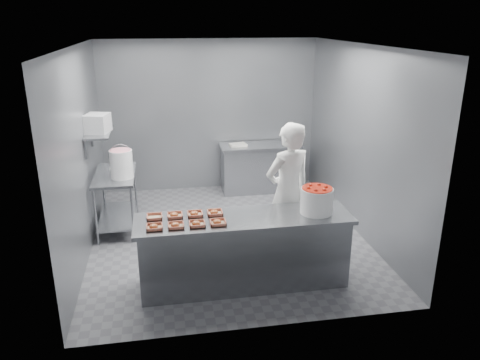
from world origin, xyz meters
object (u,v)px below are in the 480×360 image
tray_1 (176,225)px  tray_4 (154,217)px  back_counter (260,167)px  tray_2 (197,224)px  strawberry_tub (317,200)px  tray_5 (175,215)px  tray_7 (215,212)px  tray_3 (218,222)px  tray_6 (195,214)px  glaze_bucket (121,163)px  worker (288,192)px  prep_table (116,193)px  service_counter (244,251)px  tray_0 (154,227)px  appliance (97,123)px

tray_1 → tray_4: 0.37m
back_counter → tray_1: 3.83m
tray_2 → strawberry_tub: bearing=4.9°
tray_5 → tray_7: size_ratio=1.00×
tray_4 → tray_5: size_ratio=1.00×
tray_3 → tray_6: size_ratio=1.00×
tray_7 → glaze_bucket: glaze_bucket is taller
tray_4 → worker: bearing=14.5°
prep_table → tray_2: bearing=-62.8°
tray_7 → prep_table: bearing=126.1°
tray_2 → tray_5: (-0.24, 0.29, 0.00)m
tray_6 → tray_4: bearing=180.0°
service_counter → tray_2: 0.76m
tray_0 → tray_3: bearing=0.0°
tray_1 → service_counter: bearing=10.1°
tray_0 → tray_6: size_ratio=1.00×
tray_2 → glaze_bucket: 2.12m
tray_6 → strawberry_tub: bearing=-6.4°
tray_5 → tray_7: same height
tray_3 → glaze_bucket: bearing=122.1°
tray_6 → back_counter: bearing=64.6°
tray_0 → service_counter: bearing=7.8°
tray_2 → tray_4: 0.56m
back_counter → tray_2: bearing=-113.5°
prep_table → worker: worker is taller
tray_4 → tray_7: (0.72, -0.00, 0.00)m
tray_4 → worker: 1.81m
service_counter → glaze_bucket: size_ratio=5.10×
strawberry_tub → tray_7: bearing=172.3°
tray_3 → tray_7: same height
appliance → tray_2: bearing=-44.8°
prep_table → back_counter: (2.55, 1.30, -0.14)m
tray_3 → tray_6: same height
tray_7 → worker: (1.04, 0.46, 0.02)m
back_counter → tray_2: (-1.47, -3.39, 0.47)m
strawberry_tub → prep_table: bearing=142.2°
back_counter → tray_1: (-1.71, -3.39, 0.47)m
service_counter → strawberry_tub: (0.89, -0.02, 0.62)m
tray_4 → strawberry_tub: bearing=-4.9°
tray_4 → appliance: (-0.77, 1.75, 0.78)m
tray_5 → tray_6: bearing=0.0°
tray_4 → strawberry_tub: strawberry_tub is taller
prep_table → strawberry_tub: 3.25m
service_counter → tray_7: 0.59m
tray_0 → tray_3: size_ratio=1.00×
tray_6 → tray_0: bearing=-148.9°
prep_table → tray_1: tray_1 is taller
tray_5 → tray_6: (0.24, 0.00, 0.00)m
tray_1 → tray_5: 0.29m
tray_7 → tray_2: bearing=-129.6°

